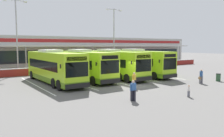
# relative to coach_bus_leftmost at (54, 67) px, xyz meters

# --- Properties ---
(ground_plane) EXTENTS (200.00, 200.00, 0.00)m
(ground_plane) POSITION_rel_coach_bus_leftmost_xyz_m (6.19, -6.23, -1.79)
(ground_plane) COLOR #605E5B
(terminal_building) EXTENTS (70.00, 13.00, 6.00)m
(terminal_building) POSITION_rel_coach_bus_leftmost_xyz_m (6.19, 20.67, 1.23)
(terminal_building) COLOR #B7B7B2
(terminal_building) RESTS_ON ground
(red_barrier_wall) EXTENTS (60.00, 0.40, 1.10)m
(red_barrier_wall) POSITION_rel_coach_bus_leftmost_xyz_m (6.19, 8.27, -1.23)
(red_barrier_wall) COLOR maroon
(red_barrier_wall) RESTS_ON ground
(coach_bus_leftmost) EXTENTS (3.04, 12.19, 3.78)m
(coach_bus_leftmost) POSITION_rel_coach_bus_leftmost_xyz_m (0.00, 0.00, 0.00)
(coach_bus_leftmost) COLOR #9ED11E
(coach_bus_leftmost) RESTS_ON ground
(coach_bus_left_centre) EXTENTS (3.04, 12.19, 3.78)m
(coach_bus_left_centre) POSITION_rel_coach_bus_leftmost_xyz_m (4.02, 0.58, 0.00)
(coach_bus_left_centre) COLOR #9ED11E
(coach_bus_left_centre) RESTS_ON ground
(coach_bus_centre) EXTENTS (3.04, 12.19, 3.78)m
(coach_bus_centre) POSITION_rel_coach_bus_leftmost_xyz_m (8.08, -0.04, 0.00)
(coach_bus_centre) COLOR #9ED11E
(coach_bus_centre) RESTS_ON ground
(coach_bus_right_centre) EXTENTS (3.04, 12.19, 3.78)m
(coach_bus_right_centre) POSITION_rel_coach_bus_leftmost_xyz_m (12.25, -0.13, 0.00)
(coach_bus_right_centre) COLOR #9ED11E
(coach_bus_right_centre) RESTS_ON ground
(bay_stripe_far_west) EXTENTS (0.14, 13.00, 0.01)m
(bay_stripe_far_west) POSITION_rel_coach_bus_leftmost_xyz_m (-2.21, -0.23, -1.78)
(bay_stripe_far_west) COLOR silver
(bay_stripe_far_west) RESTS_ON ground
(bay_stripe_west) EXTENTS (0.14, 13.00, 0.01)m
(bay_stripe_west) POSITION_rel_coach_bus_leftmost_xyz_m (1.99, -0.23, -1.78)
(bay_stripe_west) COLOR silver
(bay_stripe_west) RESTS_ON ground
(bay_stripe_mid_west) EXTENTS (0.14, 13.00, 0.01)m
(bay_stripe_mid_west) POSITION_rel_coach_bus_leftmost_xyz_m (6.19, -0.23, -1.78)
(bay_stripe_mid_west) COLOR silver
(bay_stripe_mid_west) RESTS_ON ground
(bay_stripe_centre) EXTENTS (0.14, 13.00, 0.01)m
(bay_stripe_centre) POSITION_rel_coach_bus_leftmost_xyz_m (10.39, -0.23, -1.78)
(bay_stripe_centre) COLOR silver
(bay_stripe_centre) RESTS_ON ground
(bay_stripe_mid_east) EXTENTS (0.14, 13.00, 0.01)m
(bay_stripe_mid_east) POSITION_rel_coach_bus_leftmost_xyz_m (14.59, -0.23, -1.78)
(bay_stripe_mid_east) COLOR silver
(bay_stripe_mid_east) RESTS_ON ground
(pedestrian_with_handbag) EXTENTS (0.64, 0.33, 1.62)m
(pedestrian_with_handbag) POSITION_rel_coach_bus_leftmost_xyz_m (13.58, -9.64, -0.93)
(pedestrian_with_handbag) COLOR slate
(pedestrian_with_handbag) RESTS_ON ground
(pedestrian_in_dark_coat) EXTENTS (0.54, 0.29, 1.62)m
(pedestrian_in_dark_coat) POSITION_rel_coach_bus_leftmost_xyz_m (5.45, -7.75, -0.91)
(pedestrian_in_dark_coat) COLOR black
(pedestrian_in_dark_coat) RESTS_ON ground
(pedestrian_child) EXTENTS (0.31, 0.23, 1.00)m
(pedestrian_child) POSITION_rel_coach_bus_leftmost_xyz_m (6.83, -13.20, -1.24)
(pedestrian_child) COLOR slate
(pedestrian_child) RESTS_ON ground
(pedestrian_near_bin) EXTENTS (0.53, 0.32, 1.62)m
(pedestrian_near_bin) POSITION_rel_coach_bus_leftmost_xyz_m (2.12, -11.72, -0.91)
(pedestrian_near_bin) COLOR black
(pedestrian_near_bin) RESTS_ON ground
(lamp_post_west) EXTENTS (3.24, 0.28, 11.00)m
(lamp_post_west) POSITION_rel_coach_bus_leftmost_xyz_m (-1.68, 10.97, 4.50)
(lamp_post_west) COLOR #9E9EA3
(lamp_post_west) RESTS_ON ground
(lamp_post_centre) EXTENTS (3.24, 0.28, 11.00)m
(lamp_post_centre) POSITION_rel_coach_bus_leftmost_xyz_m (15.06, 9.97, 4.50)
(lamp_post_centre) COLOR #9E9EA3
(lamp_post_centre) RESTS_ON ground
(litter_bin) EXTENTS (0.54, 0.54, 0.93)m
(litter_bin) POSITION_rel_coach_bus_leftmost_xyz_m (16.81, -9.75, -1.32)
(litter_bin) COLOR #2D5133
(litter_bin) RESTS_ON ground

